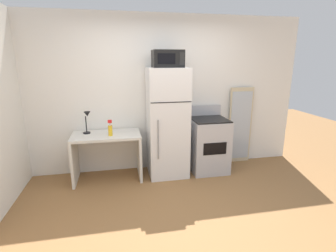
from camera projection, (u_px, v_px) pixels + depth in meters
The scene contains 9 objects.
ground_plane at pixel (183, 220), 3.08m from camera, with size 12.00×12.00×0.00m, color olive.
wall_back_white at pixel (159, 94), 4.36m from camera, with size 5.00×0.10×2.60m, color white.
desk at pixel (107, 148), 4.04m from camera, with size 1.05×0.58×0.75m.
desk_lamp at pixel (87, 119), 3.95m from camera, with size 0.14×0.12×0.35m.
spray_bottle at pixel (110, 129), 3.87m from camera, with size 0.06×0.06×0.25m.
refrigerator at pixel (167, 123), 4.13m from camera, with size 0.63×0.62×1.76m.
microwave at pixel (168, 59), 3.85m from camera, with size 0.46×0.35×0.26m.
oven_range at pixel (208, 144), 4.37m from camera, with size 0.61×0.61×1.10m.
leaning_mirror at pixel (240, 126), 4.69m from camera, with size 0.44×0.03×1.40m.
Camera 1 is at (-0.71, -2.60, 1.89)m, focal length 27.24 mm.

